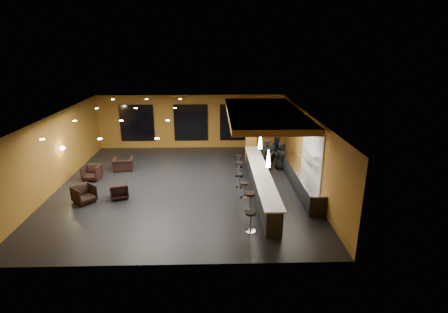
{
  "coord_description": "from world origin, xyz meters",
  "views": [
    {
      "loc": [
        1.54,
        -15.97,
        6.7
      ],
      "look_at": [
        2.0,
        0.5,
        1.3
      ],
      "focal_mm": 28.0,
      "sensor_mm": 36.0,
      "label": 1
    }
  ],
  "objects_px": {
    "bar_stool_5": "(239,160)",
    "bar_stool_0": "(250,219)",
    "pendant_0": "(268,158)",
    "armchair_d": "(123,164)",
    "armchair_c": "(92,173)",
    "bar_stool_2": "(244,188)",
    "staff_a": "(268,157)",
    "bar_stool_4": "(239,168)",
    "column": "(251,132)",
    "pendant_1": "(260,141)",
    "bar_stool_3": "(239,179)",
    "bar_counter": "(260,183)",
    "armchair_b": "(119,190)",
    "bar_stool_1": "(250,200)",
    "pendant_2": "(254,129)",
    "prep_counter": "(300,179)",
    "armchair_a": "(84,194)",
    "staff_b": "(277,152)",
    "staff_c": "(281,156)"
  },
  "relations": [
    {
      "from": "armchair_a",
      "to": "armchair_d",
      "type": "relative_size",
      "value": 0.8
    },
    {
      "from": "staff_a",
      "to": "bar_stool_4",
      "type": "bearing_deg",
      "value": 176.39
    },
    {
      "from": "prep_counter",
      "to": "bar_stool_2",
      "type": "distance_m",
      "value": 3.03
    },
    {
      "from": "bar_stool_5",
      "to": "armchair_a",
      "type": "bearing_deg",
      "value": -148.9
    },
    {
      "from": "staff_b",
      "to": "bar_stool_1",
      "type": "xyz_separation_m",
      "value": [
        -2.05,
        -5.35,
        -0.38
      ]
    },
    {
      "from": "armchair_c",
      "to": "bar_stool_2",
      "type": "distance_m",
      "value": 7.96
    },
    {
      "from": "armchair_c",
      "to": "bar_stool_3",
      "type": "xyz_separation_m",
      "value": [
        7.45,
        -1.25,
        0.07
      ]
    },
    {
      "from": "pendant_2",
      "to": "bar_stool_1",
      "type": "bearing_deg",
      "value": -97.9
    },
    {
      "from": "column",
      "to": "armchair_c",
      "type": "relative_size",
      "value": 4.15
    },
    {
      "from": "armchair_a",
      "to": "bar_stool_5",
      "type": "xyz_separation_m",
      "value": [
        7.09,
        4.27,
        0.07
      ]
    },
    {
      "from": "staff_a",
      "to": "armchair_d",
      "type": "relative_size",
      "value": 1.78
    },
    {
      "from": "staff_b",
      "to": "armchair_b",
      "type": "relative_size",
      "value": 2.34
    },
    {
      "from": "armchair_a",
      "to": "bar_stool_2",
      "type": "bearing_deg",
      "value": -46.32
    },
    {
      "from": "prep_counter",
      "to": "column",
      "type": "distance_m",
      "value": 4.75
    },
    {
      "from": "pendant_2",
      "to": "staff_b",
      "type": "bearing_deg",
      "value": 15.27
    },
    {
      "from": "pendant_2",
      "to": "armchair_c",
      "type": "distance_m",
      "value": 8.69
    },
    {
      "from": "bar_stool_5",
      "to": "armchair_d",
      "type": "bearing_deg",
      "value": -177.88
    },
    {
      "from": "staff_a",
      "to": "bar_stool_4",
      "type": "relative_size",
      "value": 2.33
    },
    {
      "from": "bar_stool_2",
      "to": "bar_stool_1",
      "type": "bearing_deg",
      "value": -84.65
    },
    {
      "from": "armchair_d",
      "to": "column",
      "type": "bearing_deg",
      "value": -177.08
    },
    {
      "from": "armchair_d",
      "to": "bar_stool_2",
      "type": "xyz_separation_m",
      "value": [
        6.32,
        -3.82,
        0.14
      ]
    },
    {
      "from": "armchair_c",
      "to": "bar_stool_4",
      "type": "relative_size",
      "value": 1.05
    },
    {
      "from": "prep_counter",
      "to": "pendant_2",
      "type": "height_order",
      "value": "pendant_2"
    },
    {
      "from": "staff_c",
      "to": "bar_stool_2",
      "type": "bearing_deg",
      "value": -142.83
    },
    {
      "from": "pendant_1",
      "to": "armchair_a",
      "type": "relative_size",
      "value": 0.83
    },
    {
      "from": "pendant_0",
      "to": "bar_stool_5",
      "type": "bearing_deg",
      "value": 97.94
    },
    {
      "from": "armchair_c",
      "to": "bar_stool_4",
      "type": "bearing_deg",
      "value": 6.18
    },
    {
      "from": "armchair_b",
      "to": "bar_stool_1",
      "type": "height_order",
      "value": "bar_stool_1"
    },
    {
      "from": "pendant_0",
      "to": "bar_stool_1",
      "type": "xyz_separation_m",
      "value": [
        -0.69,
        0.02,
        -1.8
      ]
    },
    {
      "from": "bar_counter",
      "to": "bar_stool_4",
      "type": "xyz_separation_m",
      "value": [
        -0.84,
        2.03,
        0.02
      ]
    },
    {
      "from": "column",
      "to": "bar_stool_4",
      "type": "relative_size",
      "value": 4.34
    },
    {
      "from": "staff_a",
      "to": "column",
      "type": "bearing_deg",
      "value": 89.08
    },
    {
      "from": "pendant_0",
      "to": "armchair_d",
      "type": "xyz_separation_m",
      "value": [
        -7.14,
        5.22,
        -2.01
      ]
    },
    {
      "from": "column",
      "to": "pendant_1",
      "type": "height_order",
      "value": "column"
    },
    {
      "from": "bar_stool_5",
      "to": "staff_b",
      "type": "bearing_deg",
      "value": -2.31
    },
    {
      "from": "pendant_2",
      "to": "bar_stool_0",
      "type": "bearing_deg",
      "value": -97.17
    },
    {
      "from": "bar_stool_0",
      "to": "bar_stool_3",
      "type": "xyz_separation_m",
      "value": [
        -0.12,
        4.13,
        -0.05
      ]
    },
    {
      "from": "pendant_2",
      "to": "prep_counter",
      "type": "bearing_deg",
      "value": -51.34
    },
    {
      "from": "bar_stool_5",
      "to": "bar_stool_0",
      "type": "bearing_deg",
      "value": -90.49
    },
    {
      "from": "pendant_0",
      "to": "bar_stool_0",
      "type": "distance_m",
      "value": 2.53
    },
    {
      "from": "prep_counter",
      "to": "bar_stool_4",
      "type": "relative_size",
      "value": 7.45
    },
    {
      "from": "armchair_c",
      "to": "bar_stool_4",
      "type": "distance_m",
      "value": 7.55
    },
    {
      "from": "prep_counter",
      "to": "pendant_2",
      "type": "bearing_deg",
      "value": 128.66
    },
    {
      "from": "pendant_1",
      "to": "armchair_c",
      "type": "distance_m",
      "value": 8.72
    },
    {
      "from": "bar_counter",
      "to": "armchair_a",
      "type": "relative_size",
      "value": 9.46
    },
    {
      "from": "column",
      "to": "pendant_2",
      "type": "height_order",
      "value": "column"
    },
    {
      "from": "pendant_2",
      "to": "bar_stool_1",
      "type": "relative_size",
      "value": 0.81
    },
    {
      "from": "armchair_b",
      "to": "armchair_c",
      "type": "height_order",
      "value": "armchair_c"
    },
    {
      "from": "pendant_0",
      "to": "pendant_1",
      "type": "distance_m",
      "value": 2.5
    },
    {
      "from": "bar_stool_4",
      "to": "bar_stool_5",
      "type": "relative_size",
      "value": 1.13
    }
  ]
}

